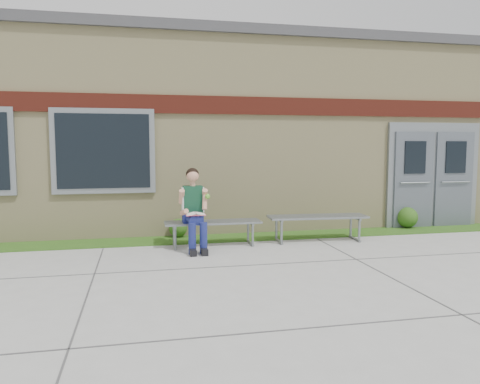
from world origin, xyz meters
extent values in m
plane|color=#9E9E99|center=(0.00, 0.00, 0.00)|extent=(80.00, 80.00, 0.00)
cube|color=#1D4B14|center=(0.00, 2.60, 0.01)|extent=(16.00, 0.80, 0.02)
cube|color=beige|center=(0.00, 6.00, 2.00)|extent=(16.00, 6.00, 4.00)
cube|color=#3F3F42|center=(0.00, 6.00, 4.10)|extent=(16.20, 6.20, 0.20)
cube|color=maroon|center=(0.00, 2.97, 2.60)|extent=(16.00, 0.06, 0.35)
cube|color=gray|center=(-3.00, 2.96, 1.70)|extent=(1.90, 0.08, 1.60)
cube|color=black|center=(-3.00, 2.92, 1.70)|extent=(1.70, 0.04, 1.40)
cube|color=gray|center=(4.00, 2.96, 1.15)|extent=(2.20, 0.08, 2.30)
cube|color=#535B64|center=(3.50, 2.91, 1.05)|extent=(0.92, 0.06, 2.10)
cube|color=#535B64|center=(4.50, 2.91, 1.05)|extent=(0.92, 0.06, 2.10)
cube|color=gray|center=(-1.07, 2.00, 0.43)|extent=(1.73, 0.50, 0.03)
cube|color=gray|center=(-1.76, 2.00, 0.20)|extent=(0.05, 0.48, 0.39)
cube|color=gray|center=(-0.38, 2.00, 0.20)|extent=(0.05, 0.48, 0.39)
cube|color=gray|center=(0.93, 2.00, 0.47)|extent=(1.90, 0.63, 0.04)
cube|color=gray|center=(0.18, 2.00, 0.21)|extent=(0.08, 0.52, 0.43)
cube|color=gray|center=(1.68, 2.00, 0.21)|extent=(0.08, 0.52, 0.43)
cube|color=navy|center=(-1.44, 1.95, 0.53)|extent=(0.36, 0.25, 0.17)
cube|color=#103C26|center=(-1.44, 1.93, 0.86)|extent=(0.34, 0.21, 0.48)
sphere|color=tan|center=(-1.44, 1.92, 1.28)|extent=(0.22, 0.22, 0.22)
sphere|color=black|center=(-1.44, 1.94, 1.30)|extent=(0.23, 0.23, 0.23)
cylinder|color=navy|center=(-1.53, 1.68, 0.55)|extent=(0.16, 0.44, 0.16)
cylinder|color=navy|center=(-1.34, 1.68, 0.55)|extent=(0.16, 0.44, 0.16)
cylinder|color=navy|center=(-1.51, 1.43, 0.26)|extent=(0.13, 0.13, 0.53)
cylinder|color=navy|center=(-1.32, 1.43, 0.26)|extent=(0.13, 0.13, 0.53)
cube|color=black|center=(-1.51, 1.35, 0.05)|extent=(0.11, 0.27, 0.11)
cube|color=black|center=(-1.32, 1.35, 0.05)|extent=(0.11, 0.27, 0.11)
cylinder|color=tan|center=(-1.64, 1.87, 0.92)|extent=(0.10, 0.23, 0.28)
cylinder|color=tan|center=(-1.24, 1.87, 0.92)|extent=(0.10, 0.23, 0.28)
cube|color=white|center=(-1.44, 1.55, 0.66)|extent=(0.33, 0.23, 0.02)
cube|color=#E45570|center=(-1.44, 1.55, 0.65)|extent=(0.33, 0.24, 0.01)
sphere|color=#6DC534|center=(-1.21, 1.72, 0.93)|extent=(0.09, 0.09, 0.09)
sphere|color=#1D4B14|center=(-1.63, 2.85, 0.20)|extent=(0.36, 0.36, 0.36)
sphere|color=#1D4B14|center=(3.35, 2.85, 0.24)|extent=(0.45, 0.45, 0.45)
camera|label=1|loc=(-2.35, -6.24, 1.81)|focal=35.00mm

